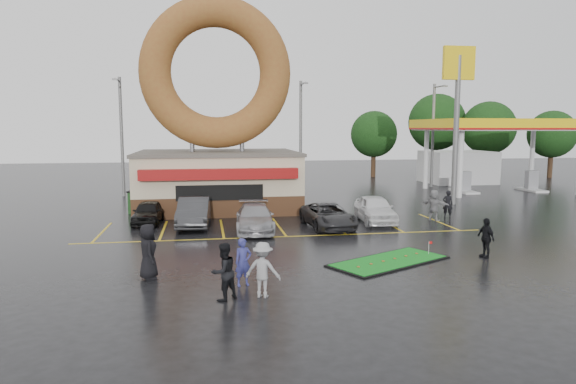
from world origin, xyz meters
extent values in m
plane|color=black|center=(0.00, 0.00, 0.00)|extent=(120.00, 120.00, 0.00)
cube|color=#472B19|center=(-3.00, 13.00, 0.60)|extent=(10.00, 8.00, 1.20)
cube|color=beige|center=(-3.00, 13.00, 2.35)|extent=(10.00, 8.00, 2.30)
cube|color=#59544C|center=(-3.00, 13.00, 3.60)|extent=(10.20, 8.20, 0.20)
cube|color=maroon|center=(-3.00, 8.70, 2.60)|extent=(9.00, 0.60, 0.60)
cylinder|color=slate|center=(-4.60, 13.00, 4.30)|extent=(0.30, 0.30, 1.20)
cylinder|color=slate|center=(-1.40, 13.00, 4.30)|extent=(0.30, 0.30, 1.20)
torus|color=brown|center=(-3.00, 13.00, 8.70)|extent=(9.60, 2.00, 9.60)
cylinder|color=silver|center=(15.00, 15.00, 2.50)|extent=(0.40, 0.40, 5.00)
cylinder|color=silver|center=(15.00, 21.00, 2.50)|extent=(0.40, 0.40, 5.00)
cylinder|color=silver|center=(25.00, 21.00, 2.50)|extent=(0.40, 0.40, 5.00)
cube|color=silver|center=(20.00, 18.00, 5.25)|extent=(12.00, 8.00, 0.50)
cube|color=yellow|center=(20.00, 18.00, 5.55)|extent=(12.30, 8.30, 0.70)
cube|color=#99999E|center=(17.00, 18.00, 0.90)|extent=(0.90, 0.60, 1.60)
cube|color=#99999E|center=(23.00, 18.00, 0.90)|extent=(0.90, 0.60, 1.60)
cube|color=silver|center=(20.00, 25.00, 1.50)|extent=(6.00, 5.00, 3.00)
cylinder|color=slate|center=(13.00, 12.00, 5.00)|extent=(0.36, 0.36, 10.00)
cube|color=yellow|center=(13.00, 12.00, 9.50)|extent=(2.20, 0.30, 2.20)
cylinder|color=slate|center=(-10.00, 20.00, 4.50)|extent=(0.24, 0.24, 9.00)
cylinder|color=slate|center=(-10.00, 19.00, 8.70)|extent=(0.12, 2.00, 0.12)
cube|color=slate|center=(-10.00, 18.00, 8.65)|extent=(0.40, 0.18, 0.12)
cylinder|color=slate|center=(4.00, 21.00, 4.50)|extent=(0.24, 0.24, 9.00)
cylinder|color=slate|center=(4.00, 20.00, 8.70)|extent=(0.12, 2.00, 0.12)
cube|color=slate|center=(4.00, 19.00, 8.65)|extent=(0.40, 0.18, 0.12)
cylinder|color=slate|center=(16.00, 22.00, 4.50)|extent=(0.24, 0.24, 9.00)
cylinder|color=slate|center=(16.00, 21.00, 8.70)|extent=(0.12, 2.00, 0.12)
cube|color=slate|center=(16.00, 20.00, 8.65)|extent=(0.40, 0.18, 0.12)
cylinder|color=#332114|center=(26.00, 30.00, 1.44)|extent=(0.50, 0.50, 2.88)
sphere|color=black|center=(26.00, 30.00, 5.20)|extent=(5.60, 5.60, 5.60)
cylinder|color=#332114|center=(32.00, 28.00, 1.26)|extent=(0.50, 0.50, 2.52)
sphere|color=black|center=(32.00, 28.00, 4.55)|extent=(4.90, 4.90, 4.90)
cylinder|color=#332114|center=(22.00, 34.00, 1.62)|extent=(0.50, 0.50, 3.24)
sphere|color=black|center=(22.00, 34.00, 5.85)|extent=(6.30, 6.30, 6.30)
cylinder|color=#332114|center=(14.00, 32.00, 1.26)|extent=(0.50, 0.50, 2.52)
sphere|color=black|center=(14.00, 32.00, 4.55)|extent=(4.90, 4.90, 4.90)
imported|color=black|center=(-6.95, 8.00, 0.62)|extent=(1.65, 3.70, 1.24)
imported|color=#313133|center=(-4.45, 6.86, 0.76)|extent=(1.85, 4.70, 1.52)
imported|color=#9A999E|center=(-1.37, 5.07, 0.67)|extent=(2.19, 4.75, 1.34)
imported|color=#2A2A2C|center=(2.53, 5.32, 0.63)|extent=(2.47, 4.70, 1.26)
imported|color=silver|center=(5.46, 6.35, 0.74)|extent=(2.10, 4.49, 1.49)
imported|color=navy|center=(-2.64, -4.00, 0.80)|extent=(0.67, 0.53, 1.60)
imported|color=black|center=(-3.33, -5.37, 0.89)|extent=(1.09, 1.05, 1.77)
imported|color=gray|center=(-2.13, -5.26, 0.87)|extent=(1.28, 1.04, 1.73)
imported|color=black|center=(-5.83, -2.72, 0.97)|extent=(0.80, 1.05, 1.94)
imported|color=black|center=(7.31, -1.85, 0.81)|extent=(0.52, 1.00, 1.62)
imported|color=gray|center=(8.94, 6.35, 0.88)|extent=(1.41, 1.61, 1.76)
imported|color=black|center=(10.13, 7.10, 0.80)|extent=(0.68, 0.57, 1.60)
cube|color=#183D17|center=(-7.50, 11.81, 0.65)|extent=(2.00, 1.54, 1.30)
cube|color=black|center=(3.21, -1.94, 0.03)|extent=(5.35, 4.19, 0.06)
cube|color=#158321|center=(3.21, -1.94, 0.06)|extent=(5.04, 3.89, 0.03)
cylinder|color=silver|center=(5.15, -1.29, 0.34)|extent=(0.02, 0.02, 0.56)
cube|color=red|center=(5.22, -1.29, 0.56)|extent=(0.14, 0.01, 0.10)
camera|label=1|loc=(-3.84, -20.60, 5.22)|focal=32.00mm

